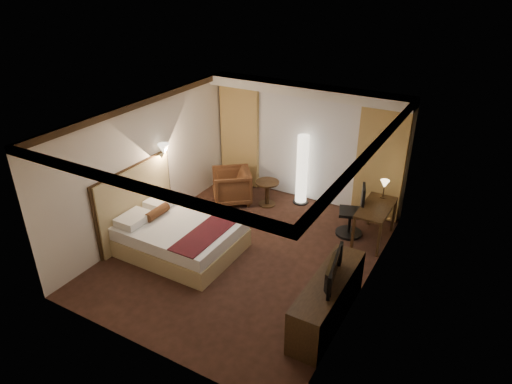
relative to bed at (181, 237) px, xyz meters
The scene contains 21 objects.
floor 1.27m from the bed, 23.93° to the left, with size 4.50×5.50×0.01m, color black.
ceiling 2.69m from the bed, 23.93° to the left, with size 4.50×5.50×0.01m, color white.
back_wall 3.59m from the bed, 70.86° to the left, with size 4.50×0.02×2.70m, color beige.
left_wall 1.61m from the bed, 155.95° to the left, with size 0.02×5.50×2.70m, color beige.
right_wall 3.57m from the bed, ahead, with size 0.02×5.50×2.70m, color beige.
crown_molding 2.64m from the bed, 23.93° to the left, with size 4.50×5.50×0.12m, color black, non-canonical shape.
soffit 3.94m from the bed, 69.39° to the left, with size 4.50×0.50×0.20m, color white.
curtain_sheer 3.49m from the bed, 70.41° to the left, with size 2.48×0.04×2.45m, color silver.
curtain_left_drape 3.30m from the bed, 100.41° to the left, with size 1.00×0.14×2.45m, color tan.
curtain_right_drape 4.31m from the bed, 47.72° to the left, with size 1.00×0.14×2.45m, color tan.
wall_sconce 1.82m from the bed, 139.25° to the left, with size 0.24×0.24×0.24m, color white, non-canonical shape.
bed is the anchor object (origin of this frame).
headboard 1.16m from the bed, behind, with size 0.12×1.96×1.50m, color tan, non-canonical shape.
armchair 2.20m from the bed, 96.39° to the left, with size 0.83×0.78×0.85m, color #4E2E17.
side_table 2.50m from the bed, 77.28° to the left, with size 0.53×0.53×0.58m, color black, non-canonical shape.
floor_lamp 3.18m from the bed, 68.20° to the left, with size 0.35×0.35×1.65m, color white, non-canonical shape.
desk 3.79m from the bed, 35.58° to the left, with size 0.55×1.17×0.75m, color black, non-canonical shape.
desk_lamp 4.10m from the bed, 40.57° to the left, with size 0.18×0.18×0.34m, color #FFD899, non-canonical shape.
office_chair 3.38m from the bed, 39.64° to the left, with size 0.54×0.54×1.11m, color black, non-canonical shape.
dresser 3.15m from the bed, ahead, with size 0.50×1.96×0.76m, color black, non-canonical shape.
television 3.21m from the bed, ahead, with size 0.97×0.56×0.13m, color black.
Camera 1 is at (3.74, -6.18, 5.01)m, focal length 32.00 mm.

